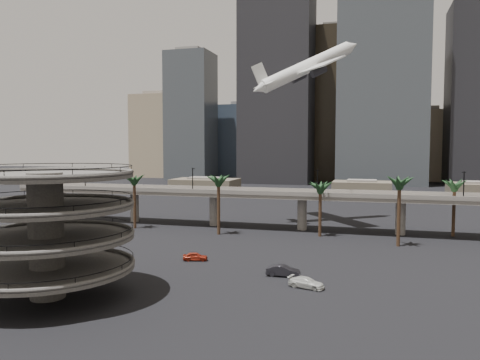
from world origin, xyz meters
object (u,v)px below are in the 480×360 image
(car_b, at_px, (283,271))
(car_c, at_px, (306,283))
(overpass, at_px, (257,197))
(parking_ramp, at_px, (46,222))
(car_a, at_px, (195,256))
(airborne_jet, at_px, (307,68))

(car_b, xyz_separation_m, car_c, (4.21, -4.87, -0.10))
(overpass, xyz_separation_m, car_c, (18.55, -45.44, -6.61))
(parking_ramp, height_order, car_b, parking_ramp)
(overpass, bearing_deg, car_a, -93.31)
(airborne_jet, height_order, car_c, airborne_jet)
(airborne_jet, bearing_deg, car_a, -141.33)
(car_b, bearing_deg, car_a, 70.40)
(parking_ramp, bearing_deg, car_a, 65.31)
(car_a, distance_m, car_c, 23.01)
(car_c, bearing_deg, car_b, 55.46)
(car_a, xyz_separation_m, car_c, (20.58, -10.30, 0.02))
(airborne_jet, height_order, car_b, airborne_jet)
(car_b, bearing_deg, parking_ramp, 122.75)
(parking_ramp, bearing_deg, car_b, 33.98)
(car_a, bearing_deg, car_c, -131.75)
(car_b, distance_m, car_c, 6.44)
(parking_ramp, height_order, overpass, parking_ramp)
(car_c, bearing_deg, overpass, 36.79)
(overpass, distance_m, car_c, 49.52)
(parking_ramp, bearing_deg, overpass, 77.57)
(parking_ramp, relative_size, car_a, 5.28)
(airborne_jet, bearing_deg, car_b, -122.08)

